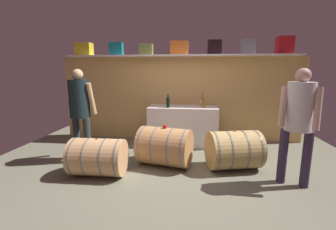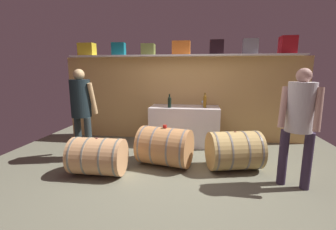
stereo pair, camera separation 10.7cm
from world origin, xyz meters
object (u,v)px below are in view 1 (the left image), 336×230
object	(u,v)px
toolcase_orange	(179,48)
toolcase_grey	(248,47)
toolcase_red	(284,45)
wine_barrel_far	(234,150)
toolcase_yellow	(84,49)
wine_glass	(201,102)
tasting_cup	(165,126)
wine_barrel_flank	(98,157)
winemaker_pouring	(80,105)
toolcase_teal	(116,49)
wine_bottle_dark	(168,102)
toolcase_black	(214,47)
visitor_tasting	(299,116)
wine_bottle_amber	(203,101)
toolcase_olive	(146,50)
work_cabinet	(183,125)
wine_barrel_near	(165,146)

from	to	relation	value
toolcase_orange	toolcase_grey	distance (m)	1.47
toolcase_red	wine_barrel_far	bearing A→B (deg)	-126.20
toolcase_yellow	wine_barrel_far	world-z (taller)	toolcase_yellow
wine_glass	tasting_cup	bearing A→B (deg)	-114.52
wine_barrel_flank	winemaker_pouring	world-z (taller)	winemaker_pouring
toolcase_teal	wine_bottle_dark	distance (m)	1.74
wine_barrel_far	winemaker_pouring	distance (m)	2.80
toolcase_yellow	tasting_cup	distance (m)	2.92
toolcase_black	toolcase_teal	bearing A→B (deg)	179.23
toolcase_grey	visitor_tasting	xyz separation A→B (m)	(0.32, -1.99, -1.11)
toolcase_black	toolcase_grey	bearing A→B (deg)	-0.77
toolcase_black	wine_glass	world-z (taller)	toolcase_black
toolcase_black	wine_bottle_dark	size ratio (longest dim) A/B	1.03
winemaker_pouring	toolcase_teal	bearing A→B (deg)	106.28
toolcase_orange	winemaker_pouring	bearing A→B (deg)	-140.10
wine_barrel_flank	tasting_cup	size ratio (longest dim) A/B	12.38
wine_bottle_amber	wine_barrel_far	size ratio (longest dim) A/B	0.33
toolcase_black	wine_barrel_far	world-z (taller)	toolcase_black
toolcase_yellow	toolcase_teal	distance (m)	0.78
toolcase_olive	toolcase_black	size ratio (longest dim) A/B	0.96
work_cabinet	toolcase_black	bearing A→B (deg)	20.61
toolcase_olive	winemaker_pouring	size ratio (longest dim) A/B	0.18
wine_glass	tasting_cup	distance (m)	1.58
toolcase_teal	wine_bottle_amber	bearing A→B (deg)	-13.82
toolcase_grey	tasting_cup	world-z (taller)	toolcase_grey
winemaker_pouring	work_cabinet	bearing A→B (deg)	58.83
winemaker_pouring	toolcase_grey	bearing A→B (deg)	49.88
wine_bottle_amber	toolcase_teal	bearing A→B (deg)	169.85
toolcase_orange	tasting_cup	size ratio (longest dim) A/B	5.78
toolcase_teal	toolcase_grey	bearing A→B (deg)	-3.68
toolcase_red	wine_bottle_dark	xyz separation A→B (m)	(-2.42, -0.44, -1.18)
tasting_cup	toolcase_black	bearing A→B (deg)	58.47
wine_glass	wine_barrel_far	distance (m)	1.65
toolcase_olive	wine_barrel_near	world-z (taller)	toolcase_olive
toolcase_red	wine_barrel_near	world-z (taller)	toolcase_red
toolcase_yellow	toolcase_teal	xyz separation A→B (m)	(0.78, 0.00, -0.00)
toolcase_olive	work_cabinet	xyz separation A→B (m)	(0.86, -0.25, -1.68)
visitor_tasting	winemaker_pouring	bearing A→B (deg)	13.37
visitor_tasting	wine_bottle_amber	bearing A→B (deg)	-30.00
toolcase_grey	wine_glass	bearing A→B (deg)	-172.96
wine_glass	tasting_cup	size ratio (longest dim) A/B	1.82
toolcase_olive	toolcase_orange	size ratio (longest dim) A/B	0.75
wine_glass	toolcase_orange	bearing A→B (deg)	173.80
toolcase_olive	toolcase_black	distance (m)	1.52
toolcase_yellow	visitor_tasting	size ratio (longest dim) A/B	0.22
work_cabinet	wine_barrel_flank	size ratio (longest dim) A/B	1.80
wine_bottle_amber	wine_barrel_flank	xyz separation A→B (m)	(-1.68, -1.64, -0.70)
toolcase_teal	wine_glass	distance (m)	2.28
toolcase_olive	wine_bottle_dark	xyz separation A→B (m)	(0.55, -0.44, -1.12)
visitor_tasting	tasting_cup	bearing A→B (deg)	8.01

